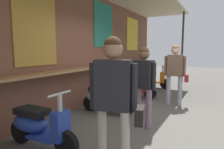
{
  "coord_description": "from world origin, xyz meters",
  "views": [
    {
      "loc": [
        -4.12,
        -1.42,
        1.58
      ],
      "look_at": [
        0.94,
        1.36,
        0.87
      ],
      "focal_mm": 31.57,
      "sensor_mm": 36.0,
      "label": 1
    }
  ],
  "objects_px": {
    "scooter_blue": "(38,125)",
    "scooter_silver": "(104,98)",
    "shopper_browsing": "(114,92)",
    "shopper_passing": "(144,79)",
    "scooter_maroon": "(133,86)",
    "scooter_orange": "(152,78)",
    "shopper_with_handbag": "(175,69)"
  },
  "relations": [
    {
      "from": "scooter_blue",
      "to": "scooter_silver",
      "type": "xyz_separation_m",
      "value": [
        2.08,
        -0.0,
        0.0
      ]
    },
    {
      "from": "shopper_browsing",
      "to": "shopper_passing",
      "type": "bearing_deg",
      "value": -7.58
    },
    {
      "from": "scooter_maroon",
      "to": "scooter_orange",
      "type": "bearing_deg",
      "value": 86.35
    },
    {
      "from": "scooter_maroon",
      "to": "shopper_passing",
      "type": "distance_m",
      "value": 2.63
    },
    {
      "from": "scooter_silver",
      "to": "scooter_maroon",
      "type": "xyz_separation_m",
      "value": [
        1.89,
        -0.0,
        0.0
      ]
    },
    {
      "from": "shopper_browsing",
      "to": "scooter_maroon",
      "type": "bearing_deg",
      "value": 3.9
    },
    {
      "from": "shopper_with_handbag",
      "to": "shopper_browsing",
      "type": "height_order",
      "value": "shopper_browsing"
    },
    {
      "from": "scooter_orange",
      "to": "shopper_passing",
      "type": "bearing_deg",
      "value": -72.68
    },
    {
      "from": "shopper_with_handbag",
      "to": "shopper_browsing",
      "type": "xyz_separation_m",
      "value": [
        -3.7,
        0.0,
        0.01
      ]
    },
    {
      "from": "scooter_silver",
      "to": "shopper_browsing",
      "type": "height_order",
      "value": "shopper_browsing"
    },
    {
      "from": "scooter_blue",
      "to": "scooter_maroon",
      "type": "relative_size",
      "value": 1.0
    },
    {
      "from": "scooter_silver",
      "to": "scooter_orange",
      "type": "distance_m",
      "value": 3.91
    },
    {
      "from": "scooter_orange",
      "to": "shopper_with_handbag",
      "type": "bearing_deg",
      "value": -56.58
    },
    {
      "from": "shopper_passing",
      "to": "shopper_browsing",
      "type": "bearing_deg",
      "value": 23.74
    },
    {
      "from": "shopper_passing",
      "to": "scooter_silver",
      "type": "bearing_deg",
      "value": -92.56
    },
    {
      "from": "scooter_blue",
      "to": "shopper_passing",
      "type": "xyz_separation_m",
      "value": [
        1.69,
        -1.17,
        0.62
      ]
    },
    {
      "from": "scooter_blue",
      "to": "scooter_orange",
      "type": "height_order",
      "value": "same"
    },
    {
      "from": "scooter_blue",
      "to": "shopper_passing",
      "type": "height_order",
      "value": "shopper_passing"
    },
    {
      "from": "scooter_orange",
      "to": "shopper_with_handbag",
      "type": "xyz_separation_m",
      "value": [
        -2.32,
        -1.41,
        0.67
      ]
    },
    {
      "from": "scooter_blue",
      "to": "scooter_maroon",
      "type": "distance_m",
      "value": 3.97
    },
    {
      "from": "scooter_maroon",
      "to": "shopper_passing",
      "type": "bearing_deg",
      "value": -66.54
    },
    {
      "from": "scooter_maroon",
      "to": "shopper_browsing",
      "type": "relative_size",
      "value": 0.8
    },
    {
      "from": "shopper_browsing",
      "to": "shopper_passing",
      "type": "relative_size",
      "value": 1.06
    },
    {
      "from": "scooter_blue",
      "to": "shopper_passing",
      "type": "relative_size",
      "value": 0.85
    },
    {
      "from": "scooter_blue",
      "to": "scooter_silver",
      "type": "relative_size",
      "value": 1.0
    },
    {
      "from": "scooter_blue",
      "to": "shopper_with_handbag",
      "type": "xyz_separation_m",
      "value": [
        3.67,
        -1.41,
        0.67
      ]
    },
    {
      "from": "scooter_silver",
      "to": "scooter_maroon",
      "type": "distance_m",
      "value": 1.89
    },
    {
      "from": "scooter_silver",
      "to": "shopper_with_handbag",
      "type": "xyz_separation_m",
      "value": [
        1.59,
        -1.41,
        0.67
      ]
    },
    {
      "from": "scooter_maroon",
      "to": "shopper_with_handbag",
      "type": "height_order",
      "value": "shopper_with_handbag"
    },
    {
      "from": "shopper_browsing",
      "to": "scooter_orange",
      "type": "bearing_deg",
      "value": -2.32
    },
    {
      "from": "scooter_orange",
      "to": "shopper_passing",
      "type": "height_order",
      "value": "shopper_passing"
    },
    {
      "from": "scooter_orange",
      "to": "shopper_browsing",
      "type": "height_order",
      "value": "shopper_browsing"
    }
  ]
}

